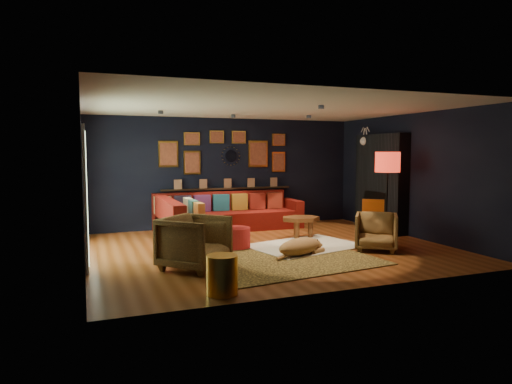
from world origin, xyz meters
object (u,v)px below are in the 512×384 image
object	(u,v)px
armchair_left	(195,240)
gold_stool	(222,275)
sectional	(213,219)
coffee_table	(301,221)
pouf	(235,237)
armchair_right	(376,230)
orange_chair	(373,218)
floor_lamp	(388,166)
dog	(300,243)

from	to	relation	value
armchair_left	gold_stool	world-z (taller)	armchair_left
sectional	coffee_table	xyz separation A→B (m)	(1.61, -1.06, 0.04)
sectional	pouf	world-z (taller)	sectional
armchair_right	gold_stool	world-z (taller)	armchair_right
orange_chair	floor_lamp	distance (m)	1.19
orange_chair	gold_stool	bearing A→B (deg)	-114.10
sectional	gold_stool	xyz separation A→B (m)	(-1.02, -4.16, -0.07)
gold_stool	dog	size ratio (longest dim) A/B	0.39
pouf	orange_chair	distance (m)	2.67
dog	sectional	bearing A→B (deg)	85.44
sectional	armchair_left	world-z (taller)	armchair_left
armchair_right	dog	bearing A→B (deg)	-147.43
orange_chair	floor_lamp	bearing A→B (deg)	67.62
gold_stool	dog	world-z (taller)	gold_stool
sectional	orange_chair	world-z (taller)	orange_chair
pouf	armchair_right	distance (m)	2.60
armchair_left	dog	world-z (taller)	armchair_left
coffee_table	floor_lamp	size ratio (longest dim) A/B	0.49
gold_stool	orange_chair	world-z (taller)	orange_chair
sectional	dog	world-z (taller)	sectional
orange_chair	dog	distance (m)	1.77
sectional	armchair_left	distance (m)	2.99
coffee_table	pouf	world-z (taller)	coffee_table
floor_lamp	dog	size ratio (longest dim) A/B	1.40
armchair_left	pouf	bearing A→B (deg)	4.70
orange_chair	floor_lamp	world-z (taller)	floor_lamp
coffee_table	gold_stool	size ratio (longest dim) A/B	1.76
pouf	gold_stool	world-z (taller)	gold_stool
pouf	floor_lamp	bearing A→B (deg)	-5.95
armchair_left	gold_stool	bearing A→B (deg)	-132.47
floor_lamp	dog	distance (m)	2.69
coffee_table	dog	size ratio (longest dim) A/B	0.69
sectional	armchair_right	world-z (taller)	sectional
armchair_left	dog	xyz separation A→B (m)	(1.90, 0.22, -0.23)
floor_lamp	armchair_left	bearing A→B (deg)	-168.38
sectional	coffee_table	bearing A→B (deg)	-33.29
coffee_table	dog	xyz separation A→B (m)	(-0.77, -1.51, -0.14)
dog	orange_chair	bearing A→B (deg)	-12.07
armchair_right	orange_chair	xyz separation A→B (m)	(0.20, 0.41, 0.14)
pouf	dog	world-z (taller)	dog
sectional	gold_stool	bearing A→B (deg)	-103.84
coffee_table	pouf	xyz separation A→B (m)	(-1.62, -0.55, -0.15)
coffee_table	dog	bearing A→B (deg)	-117.00
coffee_table	armchair_left	size ratio (longest dim) A/B	0.98
armchair_right	dog	size ratio (longest dim) A/B	0.58
pouf	armchair_left	size ratio (longest dim) A/B	0.62
coffee_table	orange_chair	world-z (taller)	orange_chair
armchair_right	coffee_table	bearing A→B (deg)	150.74
armchair_right	gold_stool	xyz separation A→B (m)	(-3.38, -1.50, -0.12)
coffee_table	armchair_left	xyz separation A→B (m)	(-2.67, -1.73, 0.09)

